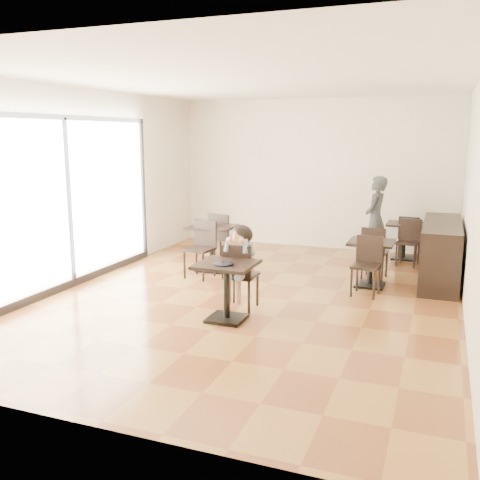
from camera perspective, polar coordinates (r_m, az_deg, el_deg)
The scene contains 23 objects.
floor at distance 8.24m, azimuth 1.41°, elevation -6.03°, with size 6.00×8.00×0.01m, color #8E5E29.
ceiling at distance 7.91m, azimuth 1.52°, elevation 16.70°, with size 6.00×8.00×0.01m, color white.
wall_back at distance 11.75m, azimuth 8.00°, elevation 6.98°, with size 6.00×0.01×3.20m, color white.
wall_front at distance 4.39m, azimuth -16.16°, elevation -0.24°, with size 6.00×0.01×3.20m, color white.
wall_left at distance 9.35m, azimuth -16.24°, elevation 5.59°, with size 0.01×8.00×3.20m, color white.
wall_right at distance 7.49m, azimuth 23.72°, elevation 3.81°, with size 0.01×8.00×3.20m, color white.
storefront_window at distance 8.96m, azimuth -17.94°, elevation 3.98°, with size 0.04×4.50×2.60m, color white.
child_table at distance 7.11m, azimuth -1.44°, elevation -5.53°, with size 0.74×0.74×0.79m, color black, non-canonical shape.
child_chair at distance 7.58m, azimuth 0.13°, elevation -3.84°, with size 0.43×0.43×0.95m, color black, non-canonical shape.
child at distance 7.55m, azimuth 0.14°, elevation -2.94°, with size 0.43×0.60×1.19m, color slate, non-canonical shape.
plate at distance 6.91m, azimuth -1.77°, elevation -2.56°, with size 0.27×0.27×0.02m, color black.
pizza_slice at distance 7.28m, azimuth -0.39°, elevation 0.05°, with size 0.28×0.21×0.06m, color #E5C982, non-canonical shape.
adult_patron at distance 10.77m, azimuth 14.24°, elevation 2.23°, with size 0.60×0.40×1.66m, color #35363A.
cafe_table_mid at distance 8.95m, azimuth 13.75°, elevation -2.47°, with size 0.71×0.71×0.75m, color black, non-canonical shape.
cafe_table_left at distance 9.72m, azimuth -2.97°, elevation -0.88°, with size 0.77×0.77×0.82m, color black, non-canonical shape.
cafe_table_back at distance 11.10m, azimuth 17.08°, elevation -0.11°, with size 0.68×0.68×0.72m, color black, non-canonical shape.
chair_mid_a at distance 9.46m, azimuth 14.19°, elevation -1.28°, with size 0.41×0.41×0.90m, color black, non-canonical shape.
chair_mid_b at distance 8.40m, azimuth 13.29°, elevation -2.80°, with size 0.41×0.41×0.90m, color black, non-canonical shape.
chair_left_a at distance 10.20m, azimuth -1.73°, elevation 0.18°, with size 0.44×0.44×0.98m, color black, non-canonical shape.
chair_left_b at distance 9.22m, azimuth -4.35°, elevation -1.04°, with size 0.44×0.44×0.98m, color black, non-canonical shape.
chair_back_a at distance 11.12m, azimuth 17.68°, elevation 0.27°, with size 0.39×0.39×0.87m, color black, non-canonical shape.
chair_back_b at distance 10.54m, azimuth 17.48°, elevation -0.30°, with size 0.39×0.39×0.87m, color black, non-canonical shape.
service_counter at distance 9.63m, azimuth 20.62°, elevation -1.16°, with size 0.60×2.40×1.00m, color black.
Camera 1 is at (2.61, -7.43, 2.43)m, focal length 40.00 mm.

